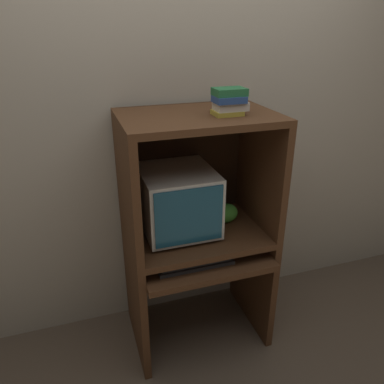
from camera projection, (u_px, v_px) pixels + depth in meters
ground_plane at (212, 362)px, 2.24m from camera, size 12.00×12.00×0.00m
wall_back at (179, 124)px, 2.25m from camera, size 6.00×0.06×2.60m
desk_base at (199, 284)px, 2.29m from camera, size 0.81×0.62×0.65m
desk_monitor_shelf at (197, 234)px, 2.19m from camera, size 0.81×0.57×0.10m
hutch_upper at (196, 158)px, 2.02m from camera, size 0.81×0.57×0.68m
crt_monitor at (178, 200)px, 2.10m from camera, size 0.40×0.44×0.37m
keyboard at (195, 263)px, 2.03m from camera, size 0.42×0.14×0.03m
mouse at (241, 252)px, 2.12m from camera, size 0.06×0.04×0.03m
snack_bag at (226, 213)px, 2.25m from camera, size 0.14×0.11×0.12m
book_stack at (229, 101)px, 1.84m from camera, size 0.17×0.12×0.13m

